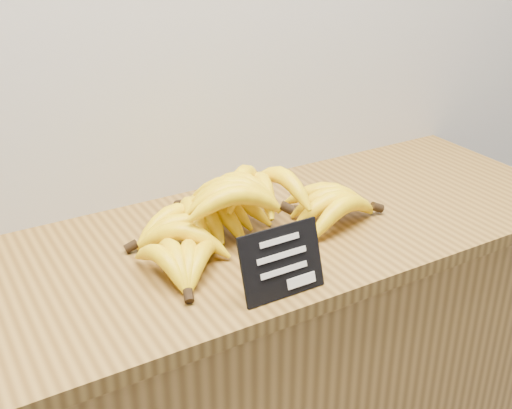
% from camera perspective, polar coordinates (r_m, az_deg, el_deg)
% --- Properties ---
extents(counter_top, '(1.53, 0.54, 0.03)m').
position_cam_1_polar(counter_top, '(1.31, -1.11, -3.32)').
color(counter_top, brown).
rests_on(counter_top, counter).
extents(chalkboard_sign, '(0.15, 0.04, 0.12)m').
position_cam_1_polar(chalkboard_sign, '(1.09, 2.32, -5.14)').
color(chalkboard_sign, black).
rests_on(chalkboard_sign, counter_top).
extents(banana_pile, '(0.58, 0.35, 0.13)m').
position_cam_1_polar(banana_pile, '(1.27, -1.35, -0.75)').
color(banana_pile, yellow).
rests_on(banana_pile, counter_top).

